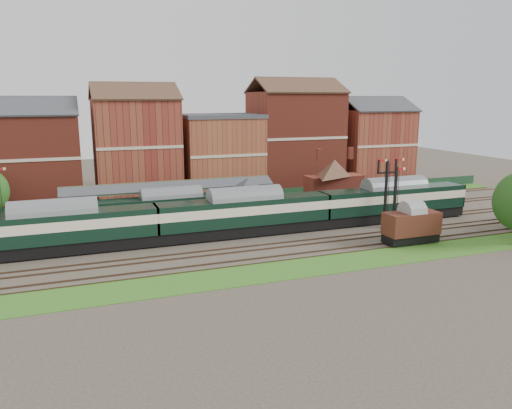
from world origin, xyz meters
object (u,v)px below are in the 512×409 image
object	(u,v)px
dmu_train	(245,213)
platform_railcar	(172,208)
semaphore_bracket	(386,189)
goods_van_a	(411,225)
signal_box	(249,201)

from	to	relation	value
dmu_train	platform_railcar	world-z (taller)	dmu_train
semaphore_bracket	goods_van_a	world-z (taller)	semaphore_bracket
semaphore_bracket	dmu_train	xyz separation A→B (m)	(-16.68, 2.50, -2.00)
signal_box	goods_van_a	distance (m)	18.48
signal_box	platform_railcar	world-z (taller)	signal_box
signal_box	goods_van_a	bearing A→B (deg)	-41.61
semaphore_bracket	signal_box	bearing A→B (deg)	159.08
signal_box	platform_railcar	bearing A→B (deg)	159.18
platform_railcar	goods_van_a	xyz separation A→B (m)	(22.34, -15.50, -0.30)
semaphore_bracket	platform_railcar	size ratio (longest dim) A/B	0.48
semaphore_bracket	goods_van_a	bearing A→B (deg)	-100.86
goods_van_a	semaphore_bracket	bearing A→B (deg)	79.14
platform_railcar	goods_van_a	size ratio (longest dim) A/B	2.94
platform_railcar	goods_van_a	bearing A→B (deg)	-34.75
signal_box	dmu_train	bearing A→B (deg)	-116.76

